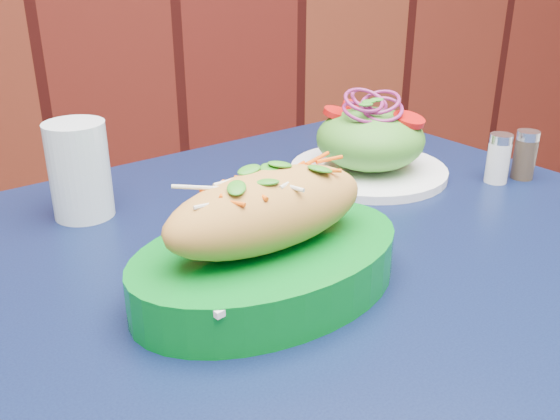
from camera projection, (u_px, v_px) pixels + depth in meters
name	position (u px, v px, depth m)	size (l,w,h in m)	color
cafe_table	(346.00, 308.00, 0.74)	(1.01, 1.01, 0.75)	black
banh_mi_basket	(268.00, 245.00, 0.59)	(0.33, 0.26, 0.13)	#02711B
salad_plate	(370.00, 145.00, 0.89)	(0.23, 0.23, 0.12)	white
water_glass	(79.00, 170.00, 0.75)	(0.07, 0.07, 0.12)	silver
salt_shaker	(498.00, 158.00, 0.86)	(0.03, 0.03, 0.07)	white
pepper_shaker	(525.00, 155.00, 0.88)	(0.03, 0.03, 0.07)	#3F3326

